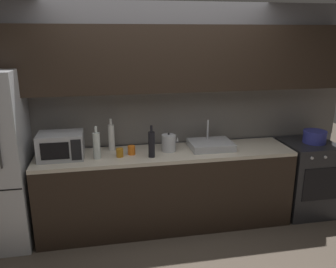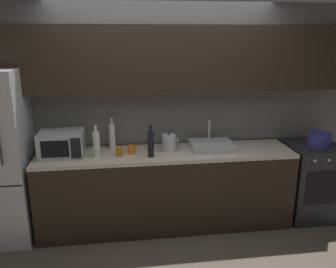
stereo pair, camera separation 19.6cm
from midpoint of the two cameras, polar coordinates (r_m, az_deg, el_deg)
The scene contains 13 objects.
back_wall at distance 3.96m, azimuth -2.53°, elevation 7.36°, with size 4.57×0.44×2.50m.
counter_run at distance 4.00m, azimuth -1.71°, elevation -9.07°, with size 2.83×0.60×0.90m.
oven_range at distance 4.59m, azimuth 20.66°, elevation -6.75°, with size 0.60×0.62×0.90m.
microwave at distance 3.80m, azimuth -18.67°, elevation -1.84°, with size 0.46×0.35×0.27m.
sink_basin at distance 3.95m, azimuth 5.65°, elevation -1.79°, with size 0.48×0.38×0.30m.
kettle at distance 3.83m, azimuth -1.35°, elevation -1.48°, with size 0.19×0.16×0.21m.
wine_bottle_dark at distance 3.63m, azimuth -4.28°, elevation -1.67°, with size 0.07×0.07×0.35m.
wine_bottle_clear at distance 3.68m, azimuth -13.19°, elevation -1.83°, with size 0.07×0.07×0.35m.
wine_bottle_white at distance 3.92m, azimuth -10.75°, elevation -0.50°, with size 0.07×0.07×0.36m.
mug_amber at distance 3.71m, azimuth -9.47°, elevation -3.06°, with size 0.08×0.08×0.09m, color #B27019.
mug_orange at distance 3.77m, azimuth -7.54°, elevation -2.67°, with size 0.08×0.08×0.10m, color orange.
mug_blue at distance 4.02m, azimuth -1.86°, elevation -1.35°, with size 0.07×0.07×0.09m, color #234299.
cooking_pot at distance 4.44m, azimuth 21.88°, elevation -0.42°, with size 0.27×0.27×0.15m.
Camera 1 is at (-0.65, -2.65, 2.16)m, focal length 36.96 mm.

